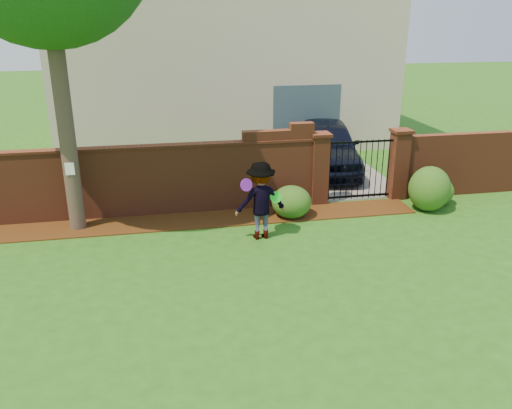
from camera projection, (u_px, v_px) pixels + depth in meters
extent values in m
cube|color=#255B16|center=(258.00, 284.00, 9.76)|extent=(80.00, 80.00, 0.01)
cube|color=#3A1E0A|center=(193.00, 221.00, 12.66)|extent=(11.10, 1.08, 0.03)
cube|color=brown|center=(140.00, 182.00, 12.77)|extent=(8.70, 0.25, 1.70)
cube|color=brown|center=(278.00, 136.00, 13.03)|extent=(1.80, 0.25, 0.30)
cube|color=brown|center=(302.00, 126.00, 13.06)|extent=(0.60, 0.25, 0.16)
cube|color=brown|center=(137.00, 147.00, 12.46)|extent=(8.70, 0.31, 0.06)
cube|color=brown|center=(466.00, 164.00, 14.32)|extent=(4.00, 0.25, 1.70)
cube|color=brown|center=(319.00, 170.00, 13.56)|extent=(0.42, 0.42, 1.80)
cube|color=brown|center=(321.00, 134.00, 13.23)|extent=(0.50, 0.50, 0.08)
cube|color=brown|center=(398.00, 166.00, 13.95)|extent=(0.42, 0.42, 1.80)
cube|color=brown|center=(402.00, 131.00, 13.62)|extent=(0.50, 0.50, 0.08)
cylinder|color=black|center=(330.00, 171.00, 13.63)|extent=(0.02, 0.02, 1.60)
cylinder|color=black|center=(336.00, 171.00, 13.66)|extent=(0.02, 0.02, 1.60)
cylinder|color=black|center=(342.00, 171.00, 13.68)|extent=(0.02, 0.02, 1.60)
cylinder|color=black|center=(347.00, 170.00, 13.71)|extent=(0.02, 0.02, 1.60)
cylinder|color=black|center=(353.00, 170.00, 13.74)|extent=(0.02, 0.02, 1.60)
cylinder|color=black|center=(359.00, 170.00, 13.77)|extent=(0.02, 0.02, 1.60)
cylinder|color=black|center=(365.00, 169.00, 13.80)|extent=(0.02, 0.02, 1.60)
cylinder|color=black|center=(371.00, 169.00, 13.83)|extent=(0.02, 0.02, 1.60)
cylinder|color=black|center=(376.00, 169.00, 13.86)|extent=(0.02, 0.02, 1.60)
cylinder|color=black|center=(382.00, 168.00, 13.89)|extent=(0.02, 0.02, 1.60)
cylinder|color=black|center=(388.00, 168.00, 13.91)|extent=(0.02, 0.02, 1.60)
cube|color=black|center=(357.00, 196.00, 14.02)|extent=(1.78, 0.03, 0.05)
cube|color=black|center=(361.00, 142.00, 13.51)|extent=(1.78, 0.03, 0.05)
cube|color=slate|center=(314.00, 161.00, 17.75)|extent=(3.20, 8.00, 0.01)
cube|color=beige|center=(223.00, 60.00, 19.95)|extent=(12.00, 6.00, 6.00)
cube|color=#384C5B|center=(306.00, 120.00, 18.30)|extent=(2.40, 0.12, 2.40)
imported|color=black|center=(328.00, 148.00, 16.24)|extent=(2.74, 4.91, 1.58)
cylinder|color=#412F27|center=(59.00, 75.00, 11.04)|extent=(0.36, 0.36, 7.00)
cube|color=white|center=(70.00, 169.00, 11.55)|extent=(0.20, 0.01, 0.28)
ellipsoid|color=#1E5118|center=(291.00, 202.00, 12.78)|extent=(0.97, 0.97, 0.79)
ellipsoid|color=#1E5118|center=(429.00, 189.00, 13.18)|extent=(1.04, 1.04, 1.14)
ellipsoid|color=#1E5118|center=(438.00, 191.00, 13.67)|extent=(0.80, 0.80, 0.71)
imported|color=gray|center=(261.00, 201.00, 11.44)|extent=(1.17, 0.72, 1.74)
cylinder|color=purple|center=(246.00, 185.00, 11.07)|extent=(0.29, 0.17, 0.28)
cylinder|color=#1CD52A|center=(276.00, 197.00, 11.37)|extent=(0.26, 0.12, 0.26)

